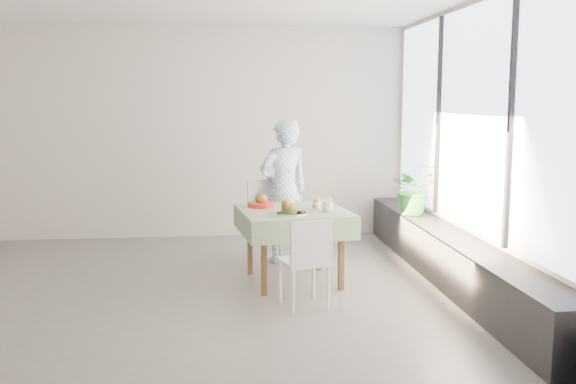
{
  "coord_description": "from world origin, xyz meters",
  "views": [
    {
      "loc": [
        0.5,
        -6.1,
        1.83
      ],
      "look_at": [
        1.18,
        0.22,
        0.92
      ],
      "focal_mm": 40.0,
      "sensor_mm": 36.0,
      "label": 1
    }
  ],
  "objects": [
    {
      "name": "potted_plant",
      "position": [
        2.75,
        1.11,
        0.81
      ],
      "size": [
        0.69,
        0.65,
        0.61
      ],
      "primitive_type": "imported",
      "rotation": [
        0.0,
        0.0,
        0.39
      ],
      "color": "#2B822C",
      "rests_on": "window_ledge"
    },
    {
      "name": "cafe_table",
      "position": [
        1.23,
        0.17,
        0.46
      ],
      "size": [
        1.17,
        1.17,
        0.74
      ],
      "color": "brown",
      "rests_on": "ground"
    },
    {
      "name": "juice_cup_orange",
      "position": [
        1.47,
        0.22,
        0.8
      ],
      "size": [
        0.09,
        0.09,
        0.26
      ],
      "color": "white",
      "rests_on": "cafe_table"
    },
    {
      "name": "chair_near",
      "position": [
        1.24,
        -0.63,
        0.25
      ],
      "size": [
        0.47,
        0.47,
        0.81
      ],
      "color": "white",
      "rests_on": "ground"
    },
    {
      "name": "floor",
      "position": [
        0.0,
        0.0,
        0.0
      ],
      "size": [
        6.0,
        6.0,
        0.0
      ],
      "primitive_type": "plane",
      "color": "#5E5B59",
      "rests_on": "ground"
    },
    {
      "name": "second_dish",
      "position": [
        0.92,
        0.38,
        0.78
      ],
      "size": [
        0.28,
        0.28,
        0.14
      ],
      "color": "red",
      "rests_on": "cafe_table"
    },
    {
      "name": "chair_far",
      "position": [
        1.08,
        0.98,
        0.29
      ],
      "size": [
        0.56,
        0.56,
        0.93
      ],
      "color": "white",
      "rests_on": "ground"
    },
    {
      "name": "wall_front",
      "position": [
        0.0,
        -2.5,
        1.4
      ],
      "size": [
        6.0,
        0.02,
        2.8
      ],
      "primitive_type": "cube",
      "color": "beige",
      "rests_on": "ground"
    },
    {
      "name": "wall_back",
      "position": [
        0.0,
        2.5,
        1.4
      ],
      "size": [
        6.0,
        0.02,
        2.8
      ],
      "primitive_type": "cube",
      "color": "beige",
      "rests_on": "ground"
    },
    {
      "name": "juice_cup_lemonade",
      "position": [
        1.55,
        0.04,
        0.81
      ],
      "size": [
        0.1,
        0.1,
        0.28
      ],
      "color": "white",
      "rests_on": "cafe_table"
    },
    {
      "name": "window_ledge",
      "position": [
        2.8,
        0.0,
        0.25
      ],
      "size": [
        0.4,
        4.8,
        0.5
      ],
      "primitive_type": "cube",
      "color": "black",
      "rests_on": "ground"
    },
    {
      "name": "main_dish",
      "position": [
        1.17,
        -0.08,
        0.79
      ],
      "size": [
        0.3,
        0.3,
        0.16
      ],
      "color": "white",
      "rests_on": "cafe_table"
    },
    {
      "name": "window_pane",
      "position": [
        2.97,
        0.0,
        1.65
      ],
      "size": [
        0.01,
        4.8,
        2.18
      ],
      "primitive_type": "cube",
      "color": "#D1E0F9",
      "rests_on": "ground"
    },
    {
      "name": "wall_right",
      "position": [
        3.0,
        0.0,
        1.4
      ],
      "size": [
        0.02,
        5.0,
        2.8
      ],
      "primitive_type": "cube",
      "color": "beige",
      "rests_on": "ground"
    },
    {
      "name": "diner",
      "position": [
        1.22,
        1.01,
        0.81
      ],
      "size": [
        0.7,
        0.58,
        1.63
      ],
      "primitive_type": "imported",
      "rotation": [
        0.0,
        0.0,
        3.52
      ],
      "color": "#81A6CF",
      "rests_on": "ground"
    }
  ]
}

